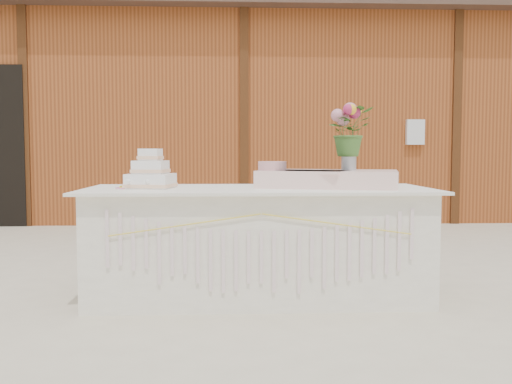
{
  "coord_description": "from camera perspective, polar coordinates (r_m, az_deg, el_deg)",
  "views": [
    {
      "loc": [
        -0.19,
        -3.96,
        1.02
      ],
      "look_at": [
        0.0,
        0.3,
        0.72
      ],
      "focal_mm": 40.0,
      "sensor_mm": 36.0,
      "label": 1
    }
  ],
  "objects": [
    {
      "name": "pink_cake_stand",
      "position": [
        4.02,
        1.63,
        1.92
      ],
      "size": [
        0.25,
        0.25,
        0.18
      ],
      "color": "white",
      "rests_on": "cake_table"
    },
    {
      "name": "barn",
      "position": [
        9.98,
        -1.53,
        7.78
      ],
      "size": [
        12.6,
        4.6,
        3.3
      ],
      "color": "brown",
      "rests_on": "ground"
    },
    {
      "name": "cake_table",
      "position": [
        4.01,
        0.19,
        -5.05
      ],
      "size": [
        2.4,
        1.0,
        0.77
      ],
      "color": "white",
      "rests_on": "ground"
    },
    {
      "name": "flower_vase",
      "position": [
        4.14,
        9.26,
        3.2
      ],
      "size": [
        0.11,
        0.11,
        0.15
      ],
      "primitive_type": "cylinder",
      "color": "silver",
      "rests_on": "satin_runner"
    },
    {
      "name": "loose_flowers",
      "position": [
        4.13,
        -13.19,
        0.58
      ],
      "size": [
        0.23,
        0.38,
        0.02
      ],
      "primitive_type": null,
      "rotation": [
        0.0,
        0.0,
        0.24
      ],
      "color": "pink",
      "rests_on": "cake_table"
    },
    {
      "name": "satin_runner",
      "position": [
        4.08,
        7.2,
        1.33
      ],
      "size": [
        1.07,
        0.78,
        0.12
      ],
      "primitive_type": "cube",
      "rotation": [
        0.0,
        0.0,
        -0.26
      ],
      "color": "beige",
      "rests_on": "cake_table"
    },
    {
      "name": "bouquet",
      "position": [
        4.15,
        9.3,
        6.65
      ],
      "size": [
        0.41,
        0.4,
        0.35
      ],
      "primitive_type": "imported",
      "rotation": [
        0.0,
        0.0,
        0.51
      ],
      "color": "#406D2B",
      "rests_on": "flower_vase"
    },
    {
      "name": "wedding_cake",
      "position": [
        4.01,
        -10.48,
        1.7
      ],
      "size": [
        0.35,
        0.35,
        0.27
      ],
      "rotation": [
        0.0,
        0.0,
        -0.17
      ],
      "color": "white",
      "rests_on": "cake_table"
    },
    {
      "name": "ground",
      "position": [
        4.1,
        0.19,
        -10.39
      ],
      "size": [
        80.0,
        80.0,
        0.0
      ],
      "primitive_type": "plane",
      "color": "beige",
      "rests_on": "ground"
    }
  ]
}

